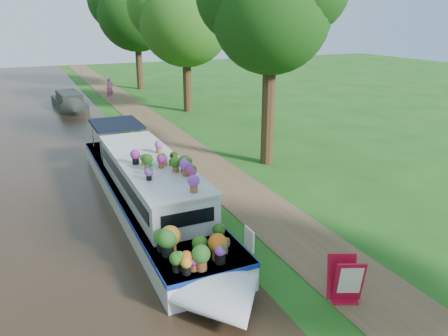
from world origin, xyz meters
TOP-DOWN VIEW (x-y plane):
  - ground at (0.00, 0.00)m, footprint 100.00×100.00m
  - canal_water at (-6.00, 0.00)m, footprint 10.00×100.00m
  - towpath at (1.20, 0.00)m, footprint 2.20×100.00m
  - plant_boat at (-2.25, -0.13)m, footprint 2.29×13.52m
  - tree_near_overhang at (3.79, 3.06)m, footprint 5.52×5.28m
  - tree_near_mid at (4.48, 15.08)m, footprint 6.90×6.60m
  - tree_near_far at (3.98, 26.09)m, footprint 7.59×7.26m
  - second_boat at (-2.75, 19.28)m, footprint 2.05×6.02m
  - sandwich_board at (0.45, -6.38)m, footprint 0.72×0.75m
  - pedestrian_pink at (0.50, 21.53)m, footprint 0.69×0.53m
  - verge_plant at (-0.60, 2.96)m, footprint 0.53×0.49m

SIDE VIEW (x-z plane):
  - ground at x=0.00m, z-range 0.00..0.00m
  - canal_water at x=-6.00m, z-range 0.00..0.02m
  - towpath at x=1.20m, z-range 0.00..0.03m
  - verge_plant at x=-0.60m, z-range 0.00..0.48m
  - second_boat at x=-2.75m, z-range -0.10..1.04m
  - sandwich_board at x=0.45m, z-range -0.02..1.02m
  - plant_boat at x=-2.25m, z-range -0.28..1.99m
  - pedestrian_pink at x=0.50m, z-range 0.03..1.70m
  - tree_near_mid at x=4.48m, z-range 1.74..11.14m
  - tree_near_overhang at x=3.79m, z-range 2.11..11.10m
  - tree_near_far at x=3.98m, z-range 1.90..12.20m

